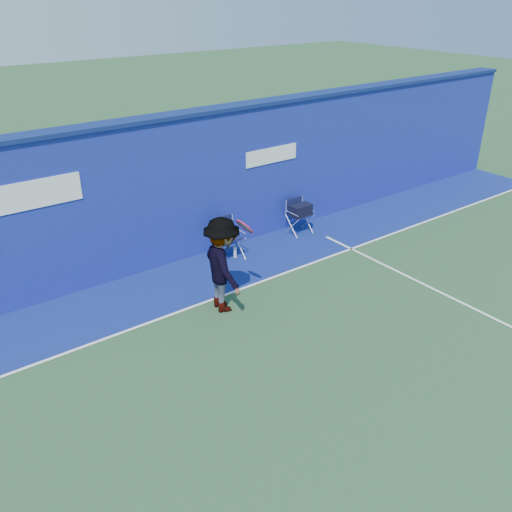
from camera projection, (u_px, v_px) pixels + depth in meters
ground at (286, 416)px, 7.45m from camera, size 80.00×80.00×0.00m
stadium_wall at (118, 202)px, 10.49m from camera, size 24.00×0.50×3.08m
out_of_bounds_strip at (151, 294)px, 10.40m from camera, size 24.00×1.80×0.01m
court_lines at (260, 392)px, 7.88m from camera, size 24.00×12.00×0.01m
directors_chair_left at (228, 246)px, 11.60m from camera, size 0.54×0.51×0.92m
directors_chair_right at (300, 219)px, 12.80m from camera, size 0.50×0.45×0.83m
water_bottle at (235, 252)px, 11.73m from camera, size 0.07×0.07×0.25m
tennis_player at (223, 265)px, 9.55m from camera, size 0.97×1.24×1.77m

